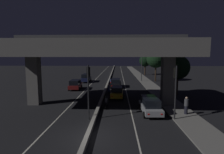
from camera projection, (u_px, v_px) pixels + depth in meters
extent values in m
plane|color=black|center=(88.00, 137.00, 13.13)|extent=(200.00, 200.00, 0.00)
cube|color=beige|center=(96.00, 79.00, 47.99)|extent=(0.12, 126.00, 0.00)
cube|color=beige|center=(123.00, 79.00, 47.75)|extent=(0.12, 126.00, 0.00)
cube|color=gray|center=(110.00, 78.00, 47.85)|extent=(0.34, 126.00, 0.38)
cube|color=slate|center=(147.00, 82.00, 40.61)|extent=(2.88, 126.00, 0.14)
cube|color=#5B5956|center=(34.00, 81.00, 21.97)|extent=(1.41, 1.22, 6.01)
cube|color=#5B5956|center=(168.00, 81.00, 21.41)|extent=(1.41, 1.22, 6.01)
cube|color=#5B5956|center=(100.00, 50.00, 21.23)|extent=(20.92, 10.85, 1.73)
cube|color=#333335|center=(100.00, 39.00, 21.08)|extent=(20.92, 0.40, 0.90)
cylinder|color=black|center=(88.00, 93.00, 16.58)|extent=(0.14, 0.14, 5.26)
cube|color=black|center=(88.00, 72.00, 16.53)|extent=(0.30, 0.28, 0.95)
sphere|color=black|center=(89.00, 69.00, 16.64)|extent=(0.18, 0.18, 0.18)
sphere|color=yellow|center=(89.00, 72.00, 16.68)|extent=(0.18, 0.18, 0.18)
sphere|color=black|center=(89.00, 75.00, 16.71)|extent=(0.18, 0.18, 0.18)
cylinder|color=black|center=(175.00, 94.00, 16.31)|extent=(0.14, 0.14, 5.21)
cube|color=black|center=(176.00, 73.00, 16.26)|extent=(0.30, 0.28, 0.95)
sphere|color=black|center=(175.00, 70.00, 16.37)|extent=(0.18, 0.18, 0.18)
sphere|color=yellow|center=(175.00, 73.00, 16.41)|extent=(0.18, 0.18, 0.18)
sphere|color=black|center=(175.00, 76.00, 16.44)|extent=(0.18, 0.18, 0.18)
cylinder|color=#2D2D30|center=(142.00, 65.00, 42.01)|extent=(0.18, 0.18, 7.80)
cylinder|color=#2D2D30|center=(139.00, 50.00, 41.60)|extent=(1.59, 0.10, 0.10)
ellipsoid|color=#F2B759|center=(135.00, 50.00, 41.64)|extent=(0.56, 0.32, 0.24)
cube|color=gray|center=(150.00, 108.00, 18.54)|extent=(1.90, 4.35, 0.58)
cube|color=black|center=(150.00, 101.00, 18.57)|extent=(1.65, 3.14, 0.80)
cylinder|color=black|center=(140.00, 107.00, 19.99)|extent=(0.22, 0.67, 0.66)
cylinder|color=black|center=(155.00, 107.00, 19.99)|extent=(0.22, 0.67, 0.66)
cylinder|color=black|center=(145.00, 115.00, 17.17)|extent=(0.22, 0.67, 0.66)
cylinder|color=black|center=(162.00, 115.00, 17.17)|extent=(0.22, 0.67, 0.66)
cube|color=red|center=(149.00, 114.00, 16.40)|extent=(0.18, 0.04, 0.11)
cube|color=red|center=(162.00, 114.00, 16.40)|extent=(0.18, 0.04, 0.11)
cube|color=gold|center=(117.00, 93.00, 25.64)|extent=(1.86, 4.10, 0.68)
cube|color=black|center=(117.00, 89.00, 25.56)|extent=(1.59, 2.48, 0.67)
cylinder|color=black|center=(112.00, 94.00, 27.06)|extent=(0.22, 0.62, 0.62)
cylinder|color=black|center=(123.00, 94.00, 26.94)|extent=(0.22, 0.62, 0.62)
cylinder|color=black|center=(111.00, 98.00, 24.41)|extent=(0.22, 0.62, 0.62)
cylinder|color=black|center=(123.00, 98.00, 24.30)|extent=(0.22, 0.62, 0.62)
cube|color=red|center=(112.00, 96.00, 23.66)|extent=(0.18, 0.04, 0.11)
cube|color=red|center=(121.00, 96.00, 23.58)|extent=(0.18, 0.04, 0.11)
cube|color=black|center=(116.00, 84.00, 34.53)|extent=(2.03, 4.79, 0.57)
cube|color=black|center=(116.00, 81.00, 34.57)|extent=(1.75, 3.46, 0.75)
cylinder|color=black|center=(112.00, 84.00, 36.17)|extent=(0.23, 0.68, 0.67)
cylinder|color=black|center=(121.00, 84.00, 36.04)|extent=(0.23, 0.68, 0.67)
cylinder|color=black|center=(111.00, 87.00, 33.09)|extent=(0.23, 0.68, 0.67)
cylinder|color=black|center=(120.00, 87.00, 32.95)|extent=(0.23, 0.68, 0.67)
cube|color=red|center=(112.00, 86.00, 32.23)|extent=(0.18, 0.04, 0.11)
cube|color=red|center=(119.00, 86.00, 32.13)|extent=(0.18, 0.04, 0.11)
cube|color=#591414|center=(75.00, 86.00, 32.18)|extent=(2.03, 4.13, 0.63)
cube|color=black|center=(75.00, 82.00, 32.00)|extent=(1.76, 2.99, 0.83)
cylinder|color=black|center=(79.00, 89.00, 30.90)|extent=(0.23, 0.62, 0.61)
cylinder|color=black|center=(69.00, 89.00, 30.88)|extent=(0.23, 0.62, 0.61)
cylinder|color=black|center=(81.00, 86.00, 33.56)|extent=(0.23, 0.62, 0.61)
cylinder|color=black|center=(72.00, 87.00, 33.54)|extent=(0.23, 0.62, 0.61)
cube|color=white|center=(81.00, 85.00, 34.23)|extent=(0.18, 0.04, 0.11)
cube|color=white|center=(74.00, 85.00, 34.21)|extent=(0.18, 0.04, 0.11)
cube|color=#141938|center=(86.00, 79.00, 41.65)|extent=(1.79, 4.82, 0.75)
cube|color=black|center=(86.00, 76.00, 41.44)|extent=(1.57, 3.47, 0.85)
cylinder|color=black|center=(88.00, 81.00, 40.08)|extent=(0.21, 0.67, 0.67)
cylinder|color=black|center=(81.00, 81.00, 40.17)|extent=(0.21, 0.67, 0.67)
cylinder|color=black|center=(91.00, 80.00, 43.22)|extent=(0.21, 0.67, 0.67)
cylinder|color=black|center=(84.00, 80.00, 43.30)|extent=(0.21, 0.67, 0.67)
cube|color=white|center=(90.00, 78.00, 44.02)|extent=(0.18, 0.03, 0.11)
cube|color=white|center=(86.00, 78.00, 44.08)|extent=(0.18, 0.03, 0.11)
cylinder|color=black|center=(107.00, 104.00, 21.25)|extent=(0.13, 0.63, 0.62)
cylinder|color=black|center=(105.00, 107.00, 20.07)|extent=(0.15, 0.63, 0.62)
cube|color=black|center=(106.00, 103.00, 20.63)|extent=(0.31, 0.92, 0.32)
cylinder|color=#3F3F44|center=(106.00, 100.00, 20.59)|extent=(0.34, 0.34, 0.48)
sphere|color=black|center=(106.00, 97.00, 20.55)|extent=(0.24, 0.24, 0.24)
cube|color=red|center=(105.00, 105.00, 20.00)|extent=(0.08, 0.04, 0.08)
cylinder|color=black|center=(109.00, 91.00, 29.29)|extent=(0.12, 0.54, 0.53)
cylinder|color=black|center=(109.00, 93.00, 27.99)|extent=(0.14, 0.54, 0.53)
cube|color=navy|center=(109.00, 91.00, 28.62)|extent=(0.32, 1.01, 0.32)
cylinder|color=navy|center=(109.00, 88.00, 28.56)|extent=(0.34, 0.34, 0.60)
sphere|color=silver|center=(109.00, 85.00, 28.52)|extent=(0.24, 0.24, 0.24)
cube|color=red|center=(109.00, 91.00, 27.92)|extent=(0.08, 0.04, 0.08)
cylinder|color=black|center=(111.00, 83.00, 38.10)|extent=(0.09, 0.53, 0.53)
cylinder|color=black|center=(111.00, 84.00, 36.91)|extent=(0.11, 0.54, 0.53)
cube|color=maroon|center=(111.00, 83.00, 37.48)|extent=(0.26, 0.92, 0.32)
cylinder|color=navy|center=(111.00, 80.00, 37.42)|extent=(0.33, 0.33, 0.57)
sphere|color=black|center=(111.00, 79.00, 37.38)|extent=(0.24, 0.24, 0.24)
cube|color=red|center=(111.00, 83.00, 36.83)|extent=(0.08, 0.03, 0.08)
cylinder|color=black|center=(186.00, 110.00, 18.00)|extent=(0.34, 0.34, 0.86)
cylinder|color=#3F3F44|center=(186.00, 102.00, 17.90)|extent=(0.40, 0.40, 0.71)
sphere|color=tan|center=(187.00, 98.00, 17.85)|extent=(0.23, 0.23, 0.23)
cylinder|color=#2D2116|center=(177.00, 85.00, 27.81)|extent=(0.48, 0.48, 2.91)
sphere|color=black|center=(177.00, 67.00, 27.48)|extent=(3.83, 3.83, 3.83)
cylinder|color=#2D2116|center=(156.00, 73.00, 42.62)|extent=(0.35, 0.35, 3.87)
sphere|color=black|center=(156.00, 58.00, 42.19)|extent=(4.67, 4.67, 4.67)
cylinder|color=#2D2116|center=(145.00, 70.00, 57.48)|extent=(0.42, 0.42, 3.24)
sphere|color=black|center=(145.00, 61.00, 57.12)|extent=(3.85, 3.85, 3.85)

